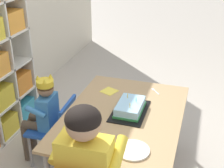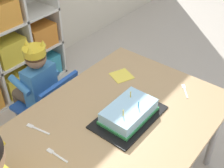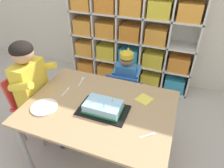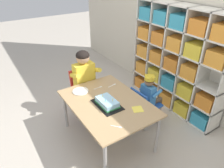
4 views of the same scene
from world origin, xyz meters
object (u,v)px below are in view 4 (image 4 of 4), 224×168
Objects in this scene: child_with_crown at (150,93)px; birthday_cake_on_tray at (107,103)px; classroom_chair_adult_side at (83,86)px; paper_plate_stack at (80,91)px; classroom_chair_blue at (144,104)px; activity_table at (108,106)px; fork_scattered_mid_table at (99,88)px; adult_helper_seated at (86,78)px; fork_at_table_front_edge at (117,127)px; fork_near_child_seat at (113,85)px.

child_with_crown is 0.75m from birthday_cake_on_tray.
classroom_chair_adult_side reaches higher than paper_plate_stack.
activity_table is at bearing 84.92° from classroom_chair_blue.
fork_scattered_mid_table reaches higher than activity_table.
adult_helper_seated is 1.09m from fork_at_table_front_edge.
classroom_chair_adult_side reaches higher than fork_scattered_mid_table.
fork_scattered_mid_table is 0.91× the size of fork_near_child_seat.
child_with_crown is 7.85× the size of fork_at_table_front_edge.
classroom_chair_blue is 0.74× the size of child_with_crown.
fork_at_table_front_edge is 0.74× the size of fork_near_child_seat.
paper_plate_stack is (-0.43, -0.77, 0.25)m from classroom_chair_blue.
classroom_chair_blue is at bearing -50.77° from adult_helper_seated.
paper_plate_stack is 0.46m from fork_near_child_seat.
paper_plate_stack is at bearing 57.99° from classroom_chair_blue.
adult_helper_seated reaches higher than classroom_chair_adult_side.
adult_helper_seated is at bearing 177.20° from activity_table.
adult_helper_seated is at bearing -63.77° from fork_near_child_seat.
classroom_chair_blue is 0.89m from fork_at_table_front_edge.
child_with_crown is 6.36× the size of fork_scattered_mid_table.
activity_table is 0.45m from paper_plate_stack.
fork_at_table_front_edge reaches higher than classroom_chair_blue.
fork_scattered_mid_table and fork_near_child_seat have the same top height.
paper_plate_stack is (-0.43, -0.87, 0.10)m from child_with_crown.
paper_plate_stack is at bearing -13.05° from fork_scattered_mid_table.
child_with_crown is at bearing -50.08° from classroom_chair_adult_side.
paper_plate_stack is at bearing -163.41° from birthday_cake_on_tray.
fork_near_child_seat reaches higher than activity_table.
fork_scattered_mid_table is 0.83m from fork_at_table_front_edge.
child_with_crown is at bearing 92.12° from birthday_cake_on_tray.
activity_table is 3.03× the size of birthday_cake_on_tray.
activity_table is 1.14× the size of adult_helper_seated.
adult_helper_seated reaches higher than activity_table.
fork_near_child_seat reaches higher than classroom_chair_blue.
classroom_chair_adult_side is at bearing 38.56° from child_with_crown.
fork_at_table_front_edge is 0.87m from fork_near_child_seat.
activity_table is 0.47m from fork_at_table_front_edge.
classroom_chair_blue is 2.82× the size of paper_plate_stack.
child_with_crown is 5.77× the size of fork_near_child_seat.
classroom_chair_blue is 4.25× the size of fork_near_child_seat.
adult_helper_seated is at bearing -82.19° from fork_scattered_mid_table.
birthday_cake_on_tray is at bearing -96.80° from adult_helper_seated.
classroom_chair_adult_side is at bearing 175.28° from birthday_cake_on_tray.
child_with_crown reaches higher than fork_scattered_mid_table.
classroom_chair_blue is 0.96m from classroom_chair_adult_side.
classroom_chair_blue is at bearing 140.89° from fork_scattered_mid_table.
fork_at_table_front_edge is at bearing -101.21° from adult_helper_seated.
paper_plate_stack is 0.85m from fork_at_table_front_edge.
child_with_crown reaches higher than birthday_cake_on_tray.
fork_scattered_mid_table is at bearing -56.65° from fork_at_table_front_edge.
fork_near_child_seat is (-0.33, -0.42, 0.10)m from child_with_crown.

